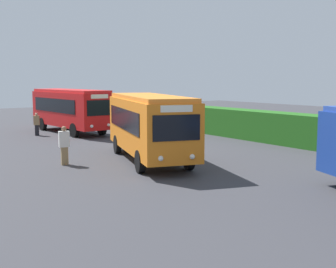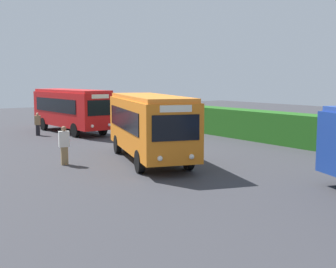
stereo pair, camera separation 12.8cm
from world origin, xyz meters
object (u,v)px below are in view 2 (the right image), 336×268
at_px(bus_orange, 149,123).
at_px(traffic_cone, 93,120).
at_px(person_center, 64,145).
at_px(bus_red, 72,108).
at_px(person_left, 38,124).

bearing_deg(bus_orange, traffic_cone, -179.23).
distance_m(person_center, traffic_cone, 19.73).
height_order(bus_red, person_center, bus_red).
xyz_separation_m(bus_red, person_left, (0.24, -2.71, -1.01)).
relative_size(person_left, person_center, 0.89).
bearing_deg(traffic_cone, person_center, -29.36).
distance_m(bus_orange, person_center, 4.22).
height_order(bus_red, traffic_cone, bus_red).
height_order(bus_orange, traffic_cone, bus_orange).
distance_m(bus_orange, person_left, 13.09).
xyz_separation_m(bus_red, person_center, (11.77, -5.32, -0.90)).
xyz_separation_m(bus_red, traffic_cone, (-5.42, 4.35, -1.57)).
bearing_deg(person_center, bus_orange, 81.70).
distance_m(bus_orange, traffic_cone, 19.59).
bearing_deg(traffic_cone, bus_orange, -17.32).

